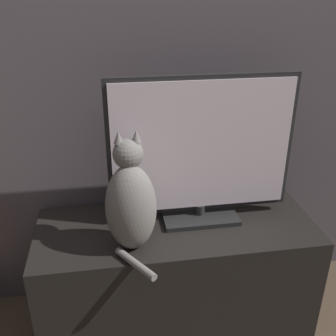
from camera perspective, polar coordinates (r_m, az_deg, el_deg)
wall_back at (r=1.66m, az=-0.24°, el=20.90°), size 4.80×0.05×2.60m
tv_stand at (r=1.82m, az=1.20°, el=-14.96°), size 1.17×0.45×0.50m
tv at (r=1.59m, az=4.91°, el=2.28°), size 0.76×0.19×0.62m
cat at (r=1.46m, az=-5.43°, el=-5.01°), size 0.19×0.31×0.46m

